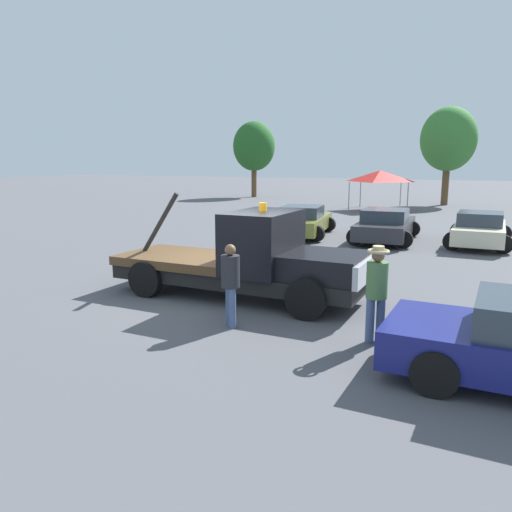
{
  "coord_description": "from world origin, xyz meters",
  "views": [
    {
      "loc": [
        5.36,
        -10.6,
        3.29
      ],
      "look_at": [
        0.5,
        0.0,
        1.05
      ],
      "focal_mm": 35.0,
      "sensor_mm": 36.0,
      "label": 1
    }
  ],
  "objects_px": {
    "traffic_cone": "(220,258)",
    "tree_left": "(448,139)",
    "tow_truck": "(251,261)",
    "canopy_tent_red": "(380,176)",
    "person_at_hood": "(230,280)",
    "person_near_truck": "(377,286)",
    "parked_car_olive": "(303,221)",
    "parked_car_charcoal": "(385,225)",
    "tree_center": "(254,147)",
    "parked_car_cream": "(479,229)"
  },
  "relations": [
    {
      "from": "traffic_cone",
      "to": "tree_left",
      "type": "bearing_deg",
      "value": 79.73
    },
    {
      "from": "tow_truck",
      "to": "canopy_tent_red",
      "type": "height_order",
      "value": "canopy_tent_red"
    },
    {
      "from": "person_at_hood",
      "to": "traffic_cone",
      "type": "height_order",
      "value": "person_at_hood"
    },
    {
      "from": "tow_truck",
      "to": "person_near_truck",
      "type": "distance_m",
      "value": 3.76
    },
    {
      "from": "tow_truck",
      "to": "person_near_truck",
      "type": "height_order",
      "value": "tow_truck"
    },
    {
      "from": "parked_car_olive",
      "to": "tree_left",
      "type": "bearing_deg",
      "value": -20.96
    },
    {
      "from": "parked_car_olive",
      "to": "canopy_tent_red",
      "type": "bearing_deg",
      "value": -11.14
    },
    {
      "from": "parked_car_charcoal",
      "to": "tree_center",
      "type": "relative_size",
      "value": 0.72
    },
    {
      "from": "person_at_hood",
      "to": "parked_car_olive",
      "type": "xyz_separation_m",
      "value": [
        -2.78,
        12.24,
        -0.32
      ]
    },
    {
      "from": "parked_car_charcoal",
      "to": "parked_car_cream",
      "type": "distance_m",
      "value": 3.57
    },
    {
      "from": "person_near_truck",
      "to": "traffic_cone",
      "type": "relative_size",
      "value": 3.27
    },
    {
      "from": "tow_truck",
      "to": "canopy_tent_red",
      "type": "distance_m",
      "value": 23.37
    },
    {
      "from": "tow_truck",
      "to": "traffic_cone",
      "type": "distance_m",
      "value": 4.01
    },
    {
      "from": "tow_truck",
      "to": "tree_center",
      "type": "distance_m",
      "value": 34.15
    },
    {
      "from": "person_at_hood",
      "to": "traffic_cone",
      "type": "xyz_separation_m",
      "value": [
        -3.05,
        5.1,
        -0.72
      ]
    },
    {
      "from": "traffic_cone",
      "to": "parked_car_cream",
      "type": "bearing_deg",
      "value": 45.33
    },
    {
      "from": "person_at_hood",
      "to": "parked_car_olive",
      "type": "bearing_deg",
      "value": -120.34
    },
    {
      "from": "parked_car_cream",
      "to": "person_at_hood",
      "type": "bearing_deg",
      "value": 162.05
    },
    {
      "from": "tow_truck",
      "to": "parked_car_cream",
      "type": "bearing_deg",
      "value": 66.29
    },
    {
      "from": "person_at_hood",
      "to": "canopy_tent_red",
      "type": "distance_m",
      "value": 25.47
    },
    {
      "from": "tow_truck",
      "to": "parked_car_olive",
      "type": "relative_size",
      "value": 1.29
    },
    {
      "from": "parked_car_olive",
      "to": "tree_center",
      "type": "height_order",
      "value": "tree_center"
    },
    {
      "from": "parked_car_olive",
      "to": "traffic_cone",
      "type": "height_order",
      "value": "parked_car_olive"
    },
    {
      "from": "parked_car_cream",
      "to": "tree_center",
      "type": "distance_m",
      "value": 28.13
    },
    {
      "from": "tree_left",
      "to": "traffic_cone",
      "type": "xyz_separation_m",
      "value": [
        -4.74,
        -26.19,
        -4.53
      ]
    },
    {
      "from": "parked_car_charcoal",
      "to": "person_near_truck",
      "type": "bearing_deg",
      "value": -172.65
    },
    {
      "from": "person_near_truck",
      "to": "parked_car_olive",
      "type": "distance_m",
      "value": 13.18
    },
    {
      "from": "tree_center",
      "to": "traffic_cone",
      "type": "relative_size",
      "value": 12.19
    },
    {
      "from": "person_at_hood",
      "to": "parked_car_olive",
      "type": "relative_size",
      "value": 0.34
    },
    {
      "from": "person_at_hood",
      "to": "parked_car_charcoal",
      "type": "xyz_separation_m",
      "value": [
        0.81,
        12.29,
        -0.32
      ]
    },
    {
      "from": "tow_truck",
      "to": "parked_car_charcoal",
      "type": "bearing_deg",
      "value": 83.78
    },
    {
      "from": "canopy_tent_red",
      "to": "tree_center",
      "type": "relative_size",
      "value": 0.5
    },
    {
      "from": "person_near_truck",
      "to": "canopy_tent_red",
      "type": "height_order",
      "value": "canopy_tent_red"
    },
    {
      "from": "tow_truck",
      "to": "canopy_tent_red",
      "type": "bearing_deg",
      "value": 94.78
    },
    {
      "from": "parked_car_olive",
      "to": "parked_car_cream",
      "type": "xyz_separation_m",
      "value": [
        7.14,
        0.36,
        -0.0
      ]
    },
    {
      "from": "parked_car_olive",
      "to": "tree_left",
      "type": "relative_size",
      "value": 0.69
    },
    {
      "from": "canopy_tent_red",
      "to": "tree_center",
      "type": "xyz_separation_m",
      "value": [
        -12.72,
        7.56,
        2.23
      ]
    },
    {
      "from": "canopy_tent_red",
      "to": "tree_center",
      "type": "bearing_deg",
      "value": 149.29
    },
    {
      "from": "canopy_tent_red",
      "to": "tree_center",
      "type": "height_order",
      "value": "tree_center"
    },
    {
      "from": "traffic_cone",
      "to": "tow_truck",
      "type": "bearing_deg",
      "value": -50.11
    },
    {
      "from": "parked_car_olive",
      "to": "parked_car_charcoal",
      "type": "relative_size",
      "value": 1.01
    },
    {
      "from": "parked_car_cream",
      "to": "tree_left",
      "type": "height_order",
      "value": "tree_left"
    },
    {
      "from": "canopy_tent_red",
      "to": "tree_left",
      "type": "bearing_deg",
      "value": 58.09
    },
    {
      "from": "parked_car_olive",
      "to": "person_at_hood",
      "type": "bearing_deg",
      "value": -174.93
    },
    {
      "from": "canopy_tent_red",
      "to": "tree_center",
      "type": "distance_m",
      "value": 14.96
    },
    {
      "from": "parked_car_olive",
      "to": "traffic_cone",
      "type": "xyz_separation_m",
      "value": [
        -0.27,
        -7.14,
        -0.4
      ]
    },
    {
      "from": "tow_truck",
      "to": "tree_center",
      "type": "relative_size",
      "value": 0.95
    },
    {
      "from": "person_near_truck",
      "to": "tree_left",
      "type": "distance_m",
      "value": 31.22
    },
    {
      "from": "parked_car_cream",
      "to": "traffic_cone",
      "type": "bearing_deg",
      "value": 136.47
    },
    {
      "from": "parked_car_cream",
      "to": "canopy_tent_red",
      "type": "xyz_separation_m",
      "value": [
        -6.36,
        12.76,
        1.62
      ]
    }
  ]
}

